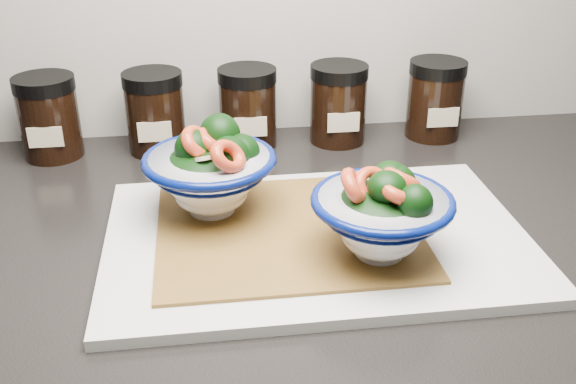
{
  "coord_description": "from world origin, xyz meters",
  "views": [
    {
      "loc": [
        -0.05,
        0.79,
        1.28
      ],
      "look_at": [
        0.04,
        1.42,
        0.96
      ],
      "focal_mm": 42.0,
      "sensor_mm": 36.0,
      "label": 1
    }
  ],
  "objects": [
    {
      "name": "countertop",
      "position": [
        0.0,
        1.45,
        0.88
      ],
      "size": [
        3.5,
        0.6,
        0.04
      ],
      "primitive_type": "cube",
      "color": "black",
      "rests_on": "cabinet"
    },
    {
      "name": "cutting_board",
      "position": [
        0.07,
        1.41,
        0.91
      ],
      "size": [
        0.45,
        0.3,
        0.01
      ],
      "primitive_type": "cube",
      "color": "beige",
      "rests_on": "countertop"
    },
    {
      "name": "bamboo_mat",
      "position": [
        0.04,
        1.42,
        0.91
      ],
      "size": [
        0.28,
        0.24,
        0.0
      ],
      "primitive_type": "cube",
      "color": "olive",
      "rests_on": "cutting_board"
    },
    {
      "name": "bowl_left",
      "position": [
        -0.04,
        1.47,
        0.96
      ],
      "size": [
        0.15,
        0.15,
        0.11
      ],
      "rotation": [
        0.0,
        0.0,
        -0.36
      ],
      "color": "white",
      "rests_on": "bamboo_mat"
    },
    {
      "name": "bowl_right",
      "position": [
        0.13,
        1.36,
        0.96
      ],
      "size": [
        0.14,
        0.14,
        0.1
      ],
      "rotation": [
        0.0,
        0.0,
        -0.13
      ],
      "color": "white",
      "rests_on": "bamboo_mat"
    },
    {
      "name": "spice_jar_a",
      "position": [
        -0.25,
        1.69,
        0.96
      ],
      "size": [
        0.08,
        0.08,
        0.11
      ],
      "color": "black",
      "rests_on": "countertop"
    },
    {
      "name": "spice_jar_b",
      "position": [
        -0.11,
        1.69,
        0.96
      ],
      "size": [
        0.08,
        0.08,
        0.11
      ],
      "color": "black",
      "rests_on": "countertop"
    },
    {
      "name": "spice_jar_c",
      "position": [
        0.02,
        1.69,
        0.96
      ],
      "size": [
        0.08,
        0.08,
        0.11
      ],
      "color": "black",
      "rests_on": "countertop"
    },
    {
      "name": "spice_jar_d",
      "position": [
        0.15,
        1.69,
        0.96
      ],
      "size": [
        0.08,
        0.08,
        0.11
      ],
      "color": "black",
      "rests_on": "countertop"
    },
    {
      "name": "spice_jar_e",
      "position": [
        0.29,
        1.69,
        0.96
      ],
      "size": [
        0.08,
        0.08,
        0.11
      ],
      "color": "black",
      "rests_on": "countertop"
    }
  ]
}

